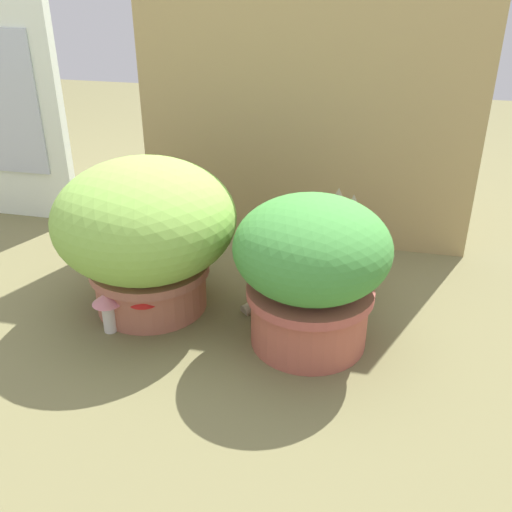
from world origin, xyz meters
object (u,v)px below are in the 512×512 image
leafy_planter (311,268)px  cat (317,259)px  mushroom_ornament_red (144,300)px  grass_planter (146,230)px  mushroom_ornament_pink (107,304)px

leafy_planter → cat: size_ratio=1.16×
cat → mushroom_ornament_red: bearing=-147.1°
grass_planter → mushroom_ornament_pink: grass_planter is taller
grass_planter → mushroom_ornament_pink: bearing=-112.9°
leafy_planter → mushroom_ornament_pink: leafy_planter is taller
mushroom_ornament_red → leafy_planter: bearing=6.1°
grass_planter → mushroom_ornament_red: bearing=-75.7°
grass_planter → mushroom_ornament_red: size_ratio=3.76×
grass_planter → leafy_planter: size_ratio=1.24×
cat → mushroom_ornament_pink: 0.59m
cat → mushroom_ornament_red: (-0.41, -0.27, -0.03)m
leafy_planter → mushroom_ornament_red: 0.44m
leafy_planter → grass_planter: bearing=171.1°
mushroom_ornament_red → mushroom_ornament_pink: size_ratio=1.09×
grass_planter → leafy_planter: bearing=-8.9°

